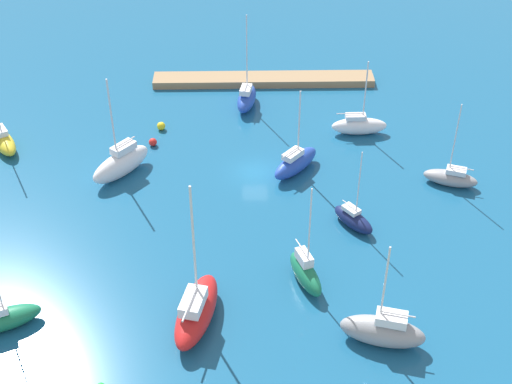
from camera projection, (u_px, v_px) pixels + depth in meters
water at (255, 173)px, 71.16m from camera, size 160.00×160.00×0.00m
pier_dock at (264, 80)px, 85.87m from camera, size 26.14×2.92×0.86m
sailboat_gray_by_breakwater at (451, 177)px, 69.08m from camera, size 5.44×3.45×8.76m
sailboat_blue_east_end at (247, 98)px, 80.87m from camera, size 2.91×5.75×10.82m
sailboat_green_lone_south at (2, 319)px, 54.20m from camera, size 6.08×4.05×9.87m
sailboat_white_center_basin at (121, 163)px, 70.07m from camera, size 5.98×6.64×10.64m
sailboat_yellow_far_north at (3, 141)px, 74.05m from camera, size 4.47×5.62×10.35m
sailboat_red_off_beacon at (196, 310)px, 54.39m from camera, size 4.28×8.16×12.59m
sailboat_navy_outer_mooring at (353, 219)px, 64.01m from camera, size 3.98×4.55×8.03m
sailboat_gray_mid_basin at (383, 330)px, 52.86m from camera, size 6.65×3.80×9.24m
sailboat_blue_along_channel at (295, 162)px, 70.65m from camera, size 5.48×5.91×8.85m
sailboat_green_lone_north at (305, 272)px, 57.97m from camera, size 3.18×5.33×9.70m
sailboat_white_near_pier at (359, 125)px, 76.38m from camera, size 5.91×1.86×8.43m
mooring_buoy_yellow at (161, 126)px, 77.35m from camera, size 0.89×0.89×0.89m
mooring_buoy_red at (153, 142)px, 74.83m from camera, size 0.84×0.84×0.84m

